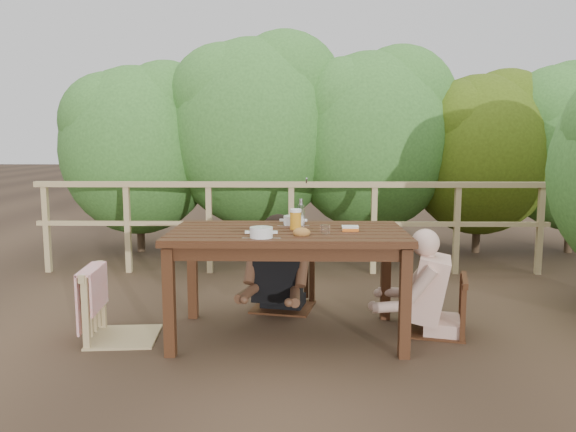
{
  "coord_description": "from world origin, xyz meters",
  "views": [
    {
      "loc": [
        0.08,
        -4.04,
        1.45
      ],
      "look_at": [
        0.0,
        0.05,
        0.9
      ],
      "focal_mm": 34.89,
      "sensor_mm": 36.0,
      "label": 1
    }
  ],
  "objects_px": {
    "soup_near": "(261,234)",
    "tumbler": "(325,230)",
    "chair_far": "(283,251)",
    "beer_glass": "(296,220)",
    "table": "(288,284)",
    "chair_right": "(439,279)",
    "chair_left": "(122,271)",
    "butter_tub": "(350,229)",
    "soup_far": "(293,221)",
    "woman": "(283,235)",
    "diner_right": "(445,248)",
    "bread_roll": "(302,233)",
    "bottle": "(301,214)"
  },
  "relations": [
    {
      "from": "woman",
      "to": "tumbler",
      "type": "height_order",
      "value": "woman"
    },
    {
      "from": "diner_right",
      "to": "butter_tub",
      "type": "distance_m",
      "value": 0.75
    },
    {
      "from": "table",
      "to": "soup_far",
      "type": "distance_m",
      "value": 0.51
    },
    {
      "from": "tumbler",
      "to": "beer_glass",
      "type": "bearing_deg",
      "value": 136.84
    },
    {
      "from": "chair_far",
      "to": "tumbler",
      "type": "distance_m",
      "value": 0.98
    },
    {
      "from": "table",
      "to": "chair_right",
      "type": "bearing_deg",
      "value": 4.61
    },
    {
      "from": "chair_left",
      "to": "soup_near",
      "type": "relative_size",
      "value": 3.86
    },
    {
      "from": "beer_glass",
      "to": "bottle",
      "type": "xyz_separation_m",
      "value": [
        0.04,
        0.05,
        0.04
      ]
    },
    {
      "from": "chair_left",
      "to": "butter_tub",
      "type": "distance_m",
      "value": 1.69
    },
    {
      "from": "bread_roll",
      "to": "tumbler",
      "type": "height_order",
      "value": "tumbler"
    },
    {
      "from": "beer_glass",
      "to": "tumbler",
      "type": "distance_m",
      "value": 0.29
    },
    {
      "from": "chair_right",
      "to": "butter_tub",
      "type": "relative_size",
      "value": 7.0
    },
    {
      "from": "chair_left",
      "to": "diner_right",
      "type": "distance_m",
      "value": 2.39
    },
    {
      "from": "bottle",
      "to": "chair_left",
      "type": "bearing_deg",
      "value": -173.21
    },
    {
      "from": "chair_right",
      "to": "woman",
      "type": "xyz_separation_m",
      "value": [
        -1.2,
        0.63,
        0.22
      ]
    },
    {
      "from": "chair_right",
      "to": "tumbler",
      "type": "xyz_separation_m",
      "value": [
        -0.88,
        -0.26,
        0.41
      ]
    },
    {
      "from": "woman",
      "to": "bottle",
      "type": "height_order",
      "value": "woman"
    },
    {
      "from": "bread_roll",
      "to": "butter_tub",
      "type": "height_order",
      "value": "bread_roll"
    },
    {
      "from": "chair_left",
      "to": "beer_glass",
      "type": "xyz_separation_m",
      "value": [
        1.27,
        0.1,
        0.37
      ]
    },
    {
      "from": "table",
      "to": "soup_far",
      "type": "relative_size",
      "value": 6.65
    },
    {
      "from": "diner_right",
      "to": "beer_glass",
      "type": "xyz_separation_m",
      "value": [
        -1.12,
        -0.06,
        0.22
      ]
    },
    {
      "from": "soup_near",
      "to": "woman",
      "type": "bearing_deg",
      "value": 83.64
    },
    {
      "from": "chair_left",
      "to": "diner_right",
      "type": "xyz_separation_m",
      "value": [
        2.38,
        0.17,
        0.15
      ]
    },
    {
      "from": "bottle",
      "to": "tumbler",
      "type": "xyz_separation_m",
      "value": [
        0.17,
        -0.25,
        -0.08
      ]
    },
    {
      "from": "diner_right",
      "to": "bread_roll",
      "type": "bearing_deg",
      "value": 121.49
    },
    {
      "from": "diner_right",
      "to": "chair_right",
      "type": "bearing_deg",
      "value": 104.23
    },
    {
      "from": "chair_far",
      "to": "beer_glass",
      "type": "bearing_deg",
      "value": -69.04
    },
    {
      "from": "soup_near",
      "to": "soup_far",
      "type": "height_order",
      "value": "soup_near"
    },
    {
      "from": "diner_right",
      "to": "soup_far",
      "type": "height_order",
      "value": "diner_right"
    },
    {
      "from": "chair_far",
      "to": "soup_near",
      "type": "distance_m",
      "value": 1.1
    },
    {
      "from": "soup_near",
      "to": "tumbler",
      "type": "bearing_deg",
      "value": 20.82
    },
    {
      "from": "bread_roll",
      "to": "woman",
      "type": "bearing_deg",
      "value": 99.01
    },
    {
      "from": "chair_right",
      "to": "butter_tub",
      "type": "distance_m",
      "value": 0.8
    },
    {
      "from": "chair_far",
      "to": "woman",
      "type": "bearing_deg",
      "value": 101.71
    },
    {
      "from": "chair_left",
      "to": "woman",
      "type": "distance_m",
      "value": 1.41
    },
    {
      "from": "table",
      "to": "beer_glass",
      "type": "height_order",
      "value": "beer_glass"
    },
    {
      "from": "woman",
      "to": "soup_far",
      "type": "relative_size",
      "value": 4.99
    },
    {
      "from": "soup_far",
      "to": "tumbler",
      "type": "height_order",
      "value": "soup_far"
    },
    {
      "from": "woman",
      "to": "soup_near",
      "type": "height_order",
      "value": "woman"
    },
    {
      "from": "chair_left",
      "to": "woman",
      "type": "relative_size",
      "value": 0.79
    },
    {
      "from": "soup_near",
      "to": "beer_glass",
      "type": "xyz_separation_m",
      "value": [
        0.23,
        0.36,
        0.04
      ]
    },
    {
      "from": "table",
      "to": "woman",
      "type": "height_order",
      "value": "woman"
    },
    {
      "from": "soup_near",
      "to": "tumbler",
      "type": "relative_size",
      "value": 3.34
    },
    {
      "from": "chair_right",
      "to": "soup_far",
      "type": "bearing_deg",
      "value": -83.98
    },
    {
      "from": "chair_far",
      "to": "bread_roll",
      "type": "distance_m",
      "value": 1.01
    },
    {
      "from": "soup_far",
      "to": "beer_glass",
      "type": "height_order",
      "value": "beer_glass"
    },
    {
      "from": "diner_right",
      "to": "bread_roll",
      "type": "distance_m",
      "value": 1.14
    },
    {
      "from": "chair_left",
      "to": "bread_roll",
      "type": "distance_m",
      "value": 1.36
    },
    {
      "from": "soup_near",
      "to": "chair_far",
      "type": "bearing_deg",
      "value": 83.52
    },
    {
      "from": "chair_right",
      "to": "table",
      "type": "bearing_deg",
      "value": -71.16
    }
  ]
}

